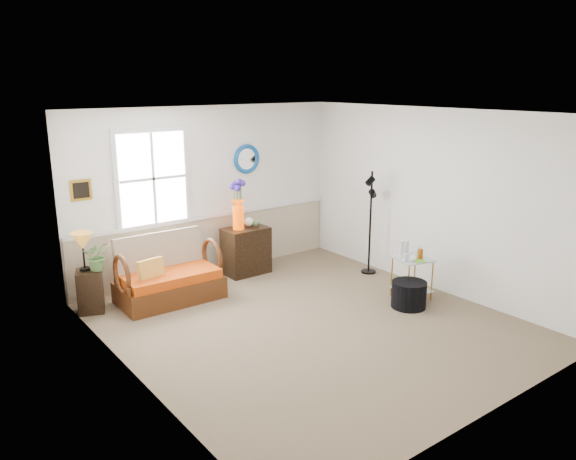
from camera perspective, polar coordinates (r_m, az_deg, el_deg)
floor at (r=7.14m, az=2.26°, el=-9.50°), size 4.50×5.00×0.01m
ceiling at (r=6.51m, az=2.50°, el=11.81°), size 4.50×5.00×0.01m
walls at (r=6.71m, az=2.37°, el=0.66°), size 4.51×5.01×2.60m
wainscot at (r=8.92m, az=-7.86°, el=-1.51°), size 4.46×0.02×0.90m
chair_rail at (r=8.79m, az=-7.93°, el=1.42°), size 4.46×0.04×0.06m
window at (r=8.27m, az=-13.56°, el=5.10°), size 1.14×0.06×1.44m
picture at (r=7.94m, az=-20.31°, el=3.83°), size 0.28×0.03×0.28m
mirror at (r=9.00m, az=-4.25°, el=7.21°), size 0.47×0.07×0.47m
loveseat at (r=7.88m, az=-12.01°, el=-3.91°), size 1.40×0.81×0.90m
throw_pillow at (r=7.71m, az=-13.71°, el=-4.23°), size 0.38×0.15×0.37m
lamp_stand at (r=7.84m, az=-19.44°, el=-5.87°), size 0.41×0.41×0.57m
table_lamp at (r=7.67m, az=-20.08°, el=-2.11°), size 0.37×0.37×0.51m
potted_plant at (r=7.68m, az=-18.77°, el=-2.80°), size 0.46×0.49×0.30m
cabinet at (r=8.84m, az=-4.29°, el=-2.11°), size 0.70×0.45×0.74m
flower_vase at (r=8.60m, az=-5.10°, el=2.54°), size 0.28×0.28×0.76m
side_table at (r=8.01m, az=12.45°, el=-4.81°), size 0.56×0.56×0.59m
tabletop_items at (r=7.87m, az=12.50°, el=-2.00°), size 0.51×0.51×0.24m
floor_lamp at (r=8.81m, az=8.35°, el=0.71°), size 0.23×0.23×1.62m
ottoman at (r=7.74m, az=12.18°, el=-6.42°), size 0.55×0.55×0.36m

